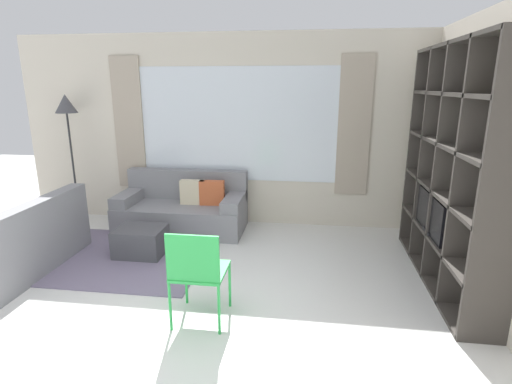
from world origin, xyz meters
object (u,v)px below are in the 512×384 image
(ottoman, at_px, (141,241))
(floor_lamp, at_px, (67,114))
(folding_chair, at_px, (197,269))
(shelving_unit, at_px, (457,170))
(couch_main, at_px, (183,209))
(couch_side, at_px, (11,250))

(ottoman, bearing_deg, floor_lamp, 143.41)
(ottoman, distance_m, folding_chair, 1.74)
(ottoman, xyz_separation_m, floor_lamp, (-1.47, 1.09, 1.43))
(shelving_unit, bearing_deg, couch_main, 160.84)
(couch_side, relative_size, folding_chair, 2.14)
(couch_side, xyz_separation_m, ottoman, (1.15, 0.70, -0.12))
(couch_side, relative_size, ottoman, 3.26)
(couch_side, bearing_deg, shelving_unit, 96.66)
(ottoman, bearing_deg, folding_chair, -50.13)
(shelving_unit, relative_size, floor_lamp, 1.28)
(shelving_unit, distance_m, folding_chair, 2.69)
(shelving_unit, distance_m, floor_lamp, 5.08)
(couch_side, bearing_deg, floor_lamp, -169.85)
(couch_main, height_order, folding_chair, folding_chair)
(floor_lamp, xyz_separation_m, folding_chair, (2.57, -2.40, -1.08))
(couch_main, distance_m, floor_lamp, 2.15)
(couch_main, height_order, couch_side, same)
(ottoman, distance_m, floor_lamp, 2.32)
(shelving_unit, distance_m, ottoman, 3.58)
(shelving_unit, xyz_separation_m, floor_lamp, (-4.91, 1.26, 0.41))
(shelving_unit, height_order, ottoman, shelving_unit)
(couch_main, xyz_separation_m, ottoman, (-0.23, -0.95, -0.12))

